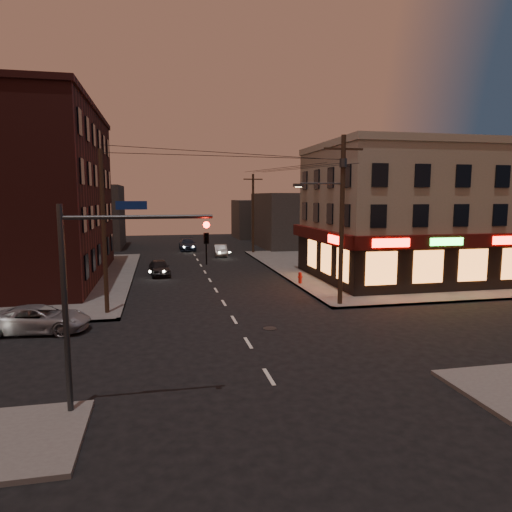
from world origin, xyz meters
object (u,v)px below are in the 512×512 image
object	(u,v)px
sedan_near	(159,268)
suv_cross	(39,319)
sedan_mid	(221,250)
sedan_far	(187,244)
fire_hydrant	(300,277)

from	to	relation	value
sedan_near	suv_cross	bearing A→B (deg)	-116.83
sedan_mid	sedan_far	xyz separation A→B (m)	(-3.30, 6.51, 0.07)
sedan_near	sedan_mid	xyz separation A→B (m)	(6.72, 11.46, -0.03)
suv_cross	sedan_far	distance (m)	34.52
suv_cross	sedan_near	world-z (taller)	sedan_near
suv_cross	sedan_mid	size ratio (longest dim) A/B	1.23
suv_cross	fire_hydrant	world-z (taller)	suv_cross
sedan_near	fire_hydrant	world-z (taller)	sedan_near
suv_cross	sedan_near	size ratio (longest dim) A/B	1.22
sedan_far	fire_hydrant	size ratio (longest dim) A/B	5.71
sedan_near	sedan_far	distance (m)	18.29
sedan_mid	sedan_far	distance (m)	7.30
sedan_near	sedan_mid	size ratio (longest dim) A/B	1.01
sedan_far	fire_hydrant	distance (m)	25.43
sedan_far	fire_hydrant	bearing A→B (deg)	-74.11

